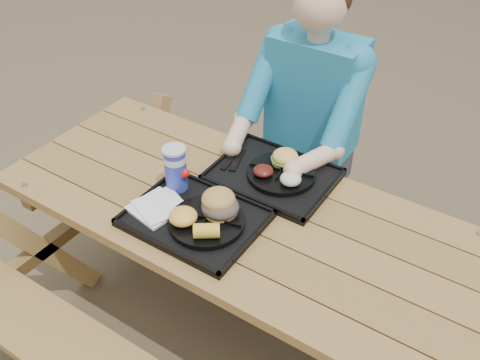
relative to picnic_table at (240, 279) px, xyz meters
The scene contains 18 objects.
ground 0.38m from the picnic_table, ahead, with size 60.00×60.00×0.00m, color #999999.
picnic_table is the anchor object (origin of this frame).
tray_near 0.42m from the picnic_table, 123.54° to the right, with size 0.45×0.35×0.02m, color black.
tray_far 0.44m from the picnic_table, 87.40° to the left, with size 0.45×0.35×0.02m, color black.
plate_near 0.43m from the picnic_table, 104.84° to the right, with size 0.26×0.26×0.02m, color black.
plate_far 0.46m from the picnic_table, 79.96° to the left, with size 0.26×0.26×0.02m, color black.
napkin_stack 0.50m from the picnic_table, 142.03° to the right, with size 0.16×0.16×0.02m, color white.
soda_cup 0.54m from the picnic_table, 169.68° to the right, with size 0.08×0.08×0.16m, color #1624A7.
condiment_bbq 0.42m from the picnic_table, behind, with size 0.05×0.05×0.03m, color black.
condiment_mustard 0.41m from the picnic_table, 149.94° to the right, with size 0.05×0.05×0.03m, color #FAAF1B.
sandwich 0.49m from the picnic_table, 102.83° to the right, with size 0.12×0.12×0.13m, color #BA8C41, non-canonical shape.
mac_cheese 0.49m from the picnic_table, 116.06° to the right, with size 0.10×0.10×0.05m, color #FFBC43.
corn_cob 0.49m from the picnic_table, 87.40° to the right, with size 0.09×0.09×0.05m, color yellow, non-canonical shape.
cutlery_far 0.48m from the picnic_table, 125.51° to the left, with size 0.03×0.15×0.01m, color black.
burger 0.54m from the picnic_table, 84.85° to the left, with size 0.10×0.10×0.09m, color #F8BA57, non-canonical shape.
baked_beans 0.46m from the picnic_table, 92.85° to the left, with size 0.08×0.08×0.03m, color #571711.
potato_salad 0.48m from the picnic_table, 59.94° to the left, with size 0.08×0.08×0.04m, color silver.
diner 0.72m from the picnic_table, 95.33° to the left, with size 0.48×0.84×1.28m, color #1B97C3, non-canonical shape.
Camera 1 is at (0.78, -1.20, 2.01)m, focal length 40.00 mm.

